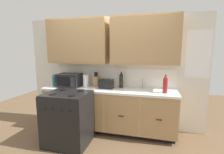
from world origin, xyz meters
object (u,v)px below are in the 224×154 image
object	(u,v)px
stove_range	(68,118)
bottle_red	(165,84)
bottle_teal	(54,80)
bottle_dark	(121,80)
microwave	(70,80)
toaster	(106,84)
paper_towel_roll	(86,81)
knife_block	(96,81)

from	to	relation	value
stove_range	bottle_red	world-z (taller)	bottle_red
bottle_teal	bottle_dark	distance (m)	1.47
bottle_red	microwave	bearing A→B (deg)	177.87
stove_range	bottle_teal	xyz separation A→B (m)	(-0.65, 0.59, 0.56)
stove_range	toaster	xyz separation A→B (m)	(0.52, 0.66, 0.53)
stove_range	paper_towel_roll	distance (m)	0.89
microwave	toaster	xyz separation A→B (m)	(0.82, 0.02, -0.04)
stove_range	bottle_teal	size ratio (longest dim) A/B	3.60
paper_towel_roll	toaster	bearing A→B (deg)	-3.39
toaster	bottle_teal	distance (m)	1.18
knife_block	bottle_dark	size ratio (longest dim) A/B	0.91
stove_range	microwave	xyz separation A→B (m)	(-0.30, 0.63, 0.57)
microwave	bottle_red	world-z (taller)	bottle_red
paper_towel_roll	bottle_red	distance (m)	1.62
stove_range	microwave	size ratio (longest dim) A/B	1.98
bottle_red	knife_block	bearing A→B (deg)	170.64
knife_block	stove_range	bearing A→B (deg)	-107.97
stove_range	bottle_teal	distance (m)	1.04
bottle_red	bottle_dark	distance (m)	0.89
knife_block	bottle_teal	bearing A→B (deg)	-167.31
paper_towel_roll	bottle_red	bearing A→B (deg)	-4.39
stove_range	paper_towel_roll	size ratio (longest dim) A/B	3.65
toaster	bottle_teal	bearing A→B (deg)	-176.67
paper_towel_roll	bottle_dark	xyz separation A→B (m)	(0.75, 0.11, 0.04)
bottle_teal	bottle_red	bearing A→B (deg)	-0.68
toaster	bottle_teal	size ratio (longest dim) A/B	1.06
toaster	knife_block	world-z (taller)	knife_block
bottle_dark	stove_range	bearing A→B (deg)	-135.62
toaster	bottle_red	world-z (taller)	bottle_red
microwave	paper_towel_roll	bearing A→B (deg)	8.17
bottle_teal	bottle_red	world-z (taller)	bottle_red
knife_block	paper_towel_roll	size ratio (longest dim) A/B	1.19
paper_towel_roll	bottle_teal	xyz separation A→B (m)	(-0.71, -0.10, -0.00)
toaster	paper_towel_roll	size ratio (longest dim) A/B	1.08
stove_range	knife_block	world-z (taller)	knife_block
microwave	paper_towel_roll	xyz separation A→B (m)	(0.35, 0.05, -0.01)
microwave	knife_block	xyz separation A→B (m)	(0.55, 0.16, -0.02)
toaster	knife_block	bearing A→B (deg)	152.70
stove_range	knife_block	distance (m)	1.00
bottle_dark	bottle_teal	bearing A→B (deg)	-172.13
paper_towel_roll	bottle_red	xyz separation A→B (m)	(1.61, -0.12, 0.04)
bottle_dark	paper_towel_roll	bearing A→B (deg)	-171.99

